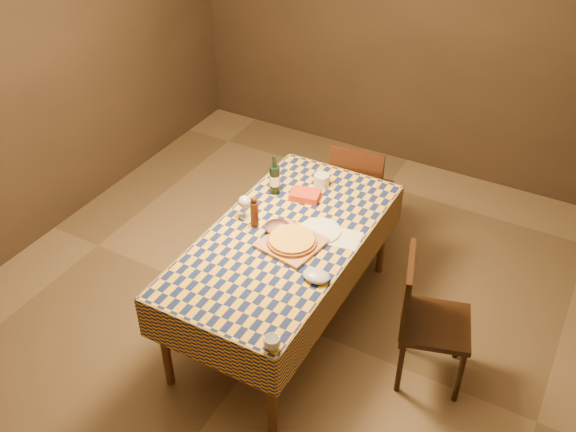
{
  "coord_description": "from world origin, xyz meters",
  "views": [
    {
      "loc": [
        1.58,
        -2.82,
        3.33
      ],
      "look_at": [
        0.0,
        0.05,
        0.9
      ],
      "focal_mm": 40.0,
      "sensor_mm": 36.0,
      "label": 1
    }
  ],
  "objects_px": {
    "wine_bottle": "(275,179)",
    "white_plate": "(320,231)",
    "dining_table": "(284,245)",
    "chair_far": "(359,188)",
    "bowl": "(277,229)",
    "pizza": "(292,240)",
    "chair_right": "(423,314)",
    "cutting_board": "(292,243)"
  },
  "relations": [
    {
      "from": "wine_bottle",
      "to": "chair_right",
      "type": "height_order",
      "value": "wine_bottle"
    },
    {
      "from": "bowl",
      "to": "wine_bottle",
      "type": "height_order",
      "value": "wine_bottle"
    },
    {
      "from": "cutting_board",
      "to": "wine_bottle",
      "type": "height_order",
      "value": "wine_bottle"
    },
    {
      "from": "cutting_board",
      "to": "chair_far",
      "type": "xyz_separation_m",
      "value": [
        -0.02,
        1.13,
        -0.26
      ]
    },
    {
      "from": "white_plate",
      "to": "chair_far",
      "type": "xyz_separation_m",
      "value": [
        -0.12,
        0.92,
        -0.26
      ]
    },
    {
      "from": "pizza",
      "to": "bowl",
      "type": "bearing_deg",
      "value": 154.96
    },
    {
      "from": "dining_table",
      "to": "wine_bottle",
      "type": "distance_m",
      "value": 0.54
    },
    {
      "from": "dining_table",
      "to": "wine_bottle",
      "type": "relative_size",
      "value": 6.14
    },
    {
      "from": "bowl",
      "to": "chair_right",
      "type": "bearing_deg",
      "value": 0.06
    },
    {
      "from": "bowl",
      "to": "white_plate",
      "type": "bearing_deg",
      "value": 30.28
    },
    {
      "from": "pizza",
      "to": "chair_far",
      "type": "relative_size",
      "value": 0.38
    },
    {
      "from": "cutting_board",
      "to": "white_plate",
      "type": "distance_m",
      "value": 0.23
    },
    {
      "from": "wine_bottle",
      "to": "white_plate",
      "type": "distance_m",
      "value": 0.55
    },
    {
      "from": "pizza",
      "to": "wine_bottle",
      "type": "xyz_separation_m",
      "value": [
        -0.38,
        0.46,
        0.08
      ]
    },
    {
      "from": "chair_right",
      "to": "pizza",
      "type": "bearing_deg",
      "value": -175.57
    },
    {
      "from": "chair_far",
      "to": "bowl",
      "type": "bearing_deg",
      "value": -96.49
    },
    {
      "from": "pizza",
      "to": "white_plate",
      "type": "height_order",
      "value": "pizza"
    },
    {
      "from": "dining_table",
      "to": "white_plate",
      "type": "distance_m",
      "value": 0.25
    },
    {
      "from": "pizza",
      "to": "white_plate",
      "type": "distance_m",
      "value": 0.23
    },
    {
      "from": "pizza",
      "to": "wine_bottle",
      "type": "bearing_deg",
      "value": 130.2
    },
    {
      "from": "pizza",
      "to": "chair_right",
      "type": "height_order",
      "value": "chair_right"
    },
    {
      "from": "pizza",
      "to": "wine_bottle",
      "type": "relative_size",
      "value": 1.19
    },
    {
      "from": "pizza",
      "to": "bowl",
      "type": "height_order",
      "value": "pizza"
    },
    {
      "from": "chair_right",
      "to": "wine_bottle",
      "type": "bearing_deg",
      "value": 162.93
    },
    {
      "from": "cutting_board",
      "to": "dining_table",
      "type": "bearing_deg",
      "value": 148.27
    },
    {
      "from": "cutting_board",
      "to": "white_plate",
      "type": "bearing_deg",
      "value": 65.27
    },
    {
      "from": "bowl",
      "to": "wine_bottle",
      "type": "relative_size",
      "value": 0.55
    },
    {
      "from": "cutting_board",
      "to": "bowl",
      "type": "distance_m",
      "value": 0.16
    },
    {
      "from": "bowl",
      "to": "wine_bottle",
      "type": "bearing_deg",
      "value": 121.9
    },
    {
      "from": "dining_table",
      "to": "chair_far",
      "type": "xyz_separation_m",
      "value": [
        0.06,
        1.08,
        -0.17
      ]
    },
    {
      "from": "cutting_board",
      "to": "pizza",
      "type": "xyz_separation_m",
      "value": [
        -0.0,
        0.0,
        0.03
      ]
    },
    {
      "from": "dining_table",
      "to": "chair_right",
      "type": "height_order",
      "value": "chair_right"
    },
    {
      "from": "wine_bottle",
      "to": "chair_far",
      "type": "bearing_deg",
      "value": 61.72
    },
    {
      "from": "chair_right",
      "to": "chair_far",
      "type": "bearing_deg",
      "value": 130.27
    },
    {
      "from": "wine_bottle",
      "to": "cutting_board",
      "type": "bearing_deg",
      "value": -49.8
    },
    {
      "from": "wine_bottle",
      "to": "white_plate",
      "type": "relative_size",
      "value": 1.1
    },
    {
      "from": "dining_table",
      "to": "white_plate",
      "type": "relative_size",
      "value": 6.77
    },
    {
      "from": "pizza",
      "to": "white_plate",
      "type": "bearing_deg",
      "value": 65.27
    },
    {
      "from": "dining_table",
      "to": "chair_far",
      "type": "height_order",
      "value": "chair_far"
    },
    {
      "from": "white_plate",
      "to": "chair_far",
      "type": "relative_size",
      "value": 0.29
    },
    {
      "from": "white_plate",
      "to": "chair_right",
      "type": "bearing_deg",
      "value": -9.99
    },
    {
      "from": "cutting_board",
      "to": "bowl",
      "type": "relative_size",
      "value": 2.12
    }
  ]
}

